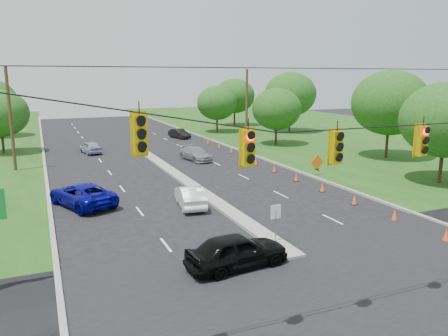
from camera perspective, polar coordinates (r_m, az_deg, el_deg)
name	(u,v)px	position (r m, az deg, el deg)	size (l,w,h in m)	color
ground	(355,301)	(17.64, 16.74, -16.26)	(160.00, 160.00, 0.00)	black
cross_street	(355,301)	(17.64, 16.74, -16.26)	(160.00, 14.00, 0.02)	black
curb_left	(45,169)	(42.55, -22.33, -0.08)	(0.25, 110.00, 0.16)	gray
curb_right	(246,153)	(47.19, 2.95, 1.91)	(0.25, 110.00, 0.16)	gray
median	(183,180)	(35.30, -5.44, -1.54)	(1.00, 34.00, 0.18)	gray
median_sign	(276,216)	(21.60, 6.76, -6.30)	(0.55, 0.06, 2.05)	gray
signal_span	(383,176)	(15.20, 20.10, -1.02)	(25.60, 0.32, 9.00)	#422D1C
utility_pole_far_left	(11,120)	(41.97, -26.09, 5.68)	(0.28, 0.28, 9.00)	#422D1C
utility_pole_far_right	(247,108)	(52.15, 2.97, 7.85)	(0.28, 0.28, 9.00)	#422D1C
cone_0	(446,235)	(24.90, 27.03, -7.78)	(0.32, 0.32, 0.70)	orange
cone_1	(395,215)	(27.12, 21.38, -5.72)	(0.32, 0.32, 0.70)	orange
cone_2	(354,199)	(29.59, 16.67, -3.95)	(0.32, 0.32, 0.70)	orange
cone_3	(322,187)	(32.25, 12.72, -2.44)	(0.32, 0.32, 0.70)	orange
cone_4	(296,177)	(35.06, 9.40, -1.16)	(0.32, 0.32, 0.70)	orange
cone_5	(274,169)	(37.98, 6.59, -0.07)	(0.32, 0.32, 0.70)	orange
cone_6	(256,161)	(40.99, 4.18, 0.87)	(0.32, 0.32, 0.70)	orange
cone_7	(245,155)	(44.33, 2.80, 1.72)	(0.32, 0.32, 0.70)	orange
cone_8	(231,150)	(47.46, 0.96, 2.41)	(0.32, 0.32, 0.70)	orange
cone_9	(219,145)	(50.64, -0.65, 3.01)	(0.32, 0.32, 0.70)	orange
cone_10	(208,141)	(53.85, -2.07, 3.54)	(0.32, 0.32, 0.70)	orange
work_sign_1	(317,163)	(37.16, 12.06, 0.65)	(1.27, 0.58, 1.37)	black
work_sign_2	(244,141)	(49.09, 2.67, 3.60)	(1.27, 0.58, 1.37)	black
tree_5	(0,113)	(52.03, -27.24, 6.37)	(5.88, 5.88, 6.86)	black
tree_7	(446,120)	(37.09, 26.97, 5.64)	(6.72, 6.72, 7.84)	black
tree_8	(390,103)	(46.79, 20.86, 7.95)	(7.56, 7.56, 8.82)	black
tree_9	(277,109)	(52.92, 6.88, 7.66)	(5.88, 5.88, 6.86)	black
tree_10	(290,94)	(65.51, 8.66, 9.50)	(7.56, 7.56, 8.82)	black
tree_11	(234,96)	(73.38, 1.38, 9.39)	(6.72, 6.72, 7.84)	black
tree_12	(217,103)	(64.62, -0.93, 8.50)	(5.88, 5.88, 6.86)	black
black_sedan	(237,251)	(19.19, 1.70, -10.79)	(1.83, 4.55, 1.55)	black
white_sedan	(190,196)	(27.94, -4.45, -3.70)	(1.44, 4.12, 1.36)	white
blue_pickup	(82,194)	(29.45, -18.05, -3.30)	(2.49, 5.40, 1.50)	#070489
silver_car_far	(196,154)	(43.31, -3.71, 1.88)	(1.85, 4.55, 1.32)	gray
silver_car_oncoming	(91,147)	(49.25, -17.04, 2.59)	(1.54, 3.82, 1.30)	#9B9DBD
dark_car_receding	(179,133)	(59.07, -5.86, 4.51)	(1.33, 3.82, 1.26)	black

